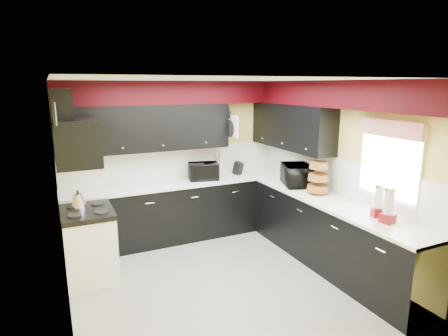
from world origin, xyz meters
The scene contains 35 objects.
ground centered at (0.00, 0.00, 0.00)m, with size 3.60×3.60×0.00m, color gray.
wall_back centered at (0.00, 1.80, 1.25)m, with size 3.60×0.06×2.50m, color #E0C666.
wall_right centered at (1.80, 0.00, 1.25)m, with size 0.06×3.60×2.50m, color #E0C666.
wall_left centered at (-1.80, 0.00, 1.25)m, with size 0.06×3.60×2.50m, color #E0C666.
ceiling centered at (0.00, 0.00, 2.50)m, with size 3.60×3.60×0.06m, color white.
cab_back centered at (0.00, 1.50, 0.45)m, with size 3.60×0.60×0.90m, color black.
cab_right centered at (1.50, -0.30, 0.45)m, with size 0.60×3.00×0.90m, color black.
counter_back centered at (0.00, 1.50, 0.92)m, with size 3.62×0.64×0.04m, color white.
counter_right centered at (1.50, -0.30, 0.92)m, with size 0.64×3.02×0.04m, color white.
splash_back centered at (0.00, 1.79, 1.19)m, with size 3.60×0.02×0.50m, color white.
splash_right centered at (1.79, 0.00, 1.19)m, with size 0.02×3.60×0.50m, color white.
upper_back centered at (-0.50, 1.62, 1.80)m, with size 2.60×0.35×0.70m, color black.
upper_right centered at (1.62, 0.90, 1.80)m, with size 0.35×1.80×0.70m, color black.
soffit_back centered at (0.00, 1.62, 2.33)m, with size 3.60×0.36×0.35m, color black.
soffit_right centered at (1.62, -0.18, 2.33)m, with size 0.36×3.24×0.35m, color black.
stove centered at (-1.50, 0.75, 0.43)m, with size 0.60×0.75×0.86m, color white.
cooktop centered at (-1.50, 0.75, 0.89)m, with size 0.62×0.77×0.06m, color black.
hood centered at (-1.55, 0.75, 1.78)m, with size 0.50×0.78×0.55m, color black.
hood_duct centered at (-1.68, 0.75, 2.20)m, with size 0.24×0.40×0.40m, color black.
window centered at (1.79, -0.90, 1.55)m, with size 0.03×0.86×0.96m, color white, non-canonical shape.
valance centered at (1.73, -0.90, 1.95)m, with size 0.04×0.88×0.20m, color red.
pan_top centered at (0.82, 1.55, 2.00)m, with size 0.03×0.22×0.40m, color black, non-canonical shape.
pan_mid centered at (0.82, 1.42, 1.75)m, with size 0.03×0.28×0.46m, color black, non-canonical shape.
pan_low centered at (0.82, 1.68, 1.72)m, with size 0.03×0.24×0.42m, color black, non-canonical shape.
cut_board centered at (0.83, 1.30, 1.80)m, with size 0.03×0.26×0.35m, color white.
baskets centered at (1.52, 0.05, 1.18)m, with size 0.27×0.27×0.50m, color brown, non-canonical shape.
clock centered at (-1.77, 0.25, 2.15)m, with size 0.03×0.30×0.30m, color black, non-canonical shape.
deco_plate centered at (1.77, -0.35, 2.25)m, with size 0.03×0.24×0.24m, color white, non-canonical shape.
toaster_oven centered at (0.37, 1.48, 1.08)m, with size 0.47×0.39×0.27m, color black.
microwave centered at (1.52, 0.55, 1.10)m, with size 0.57×0.39×0.32m, color black.
utensil_crock centered at (0.63, 1.53, 1.02)m, with size 0.16×0.16×0.17m, color silver.
knife_block centered at (1.02, 1.54, 1.05)m, with size 0.10×0.14×0.22m, color black.
kettle centered at (-1.58, 0.93, 1.00)m, with size 0.19×0.19×0.17m, color #B1B1B6, non-canonical shape.
dispenser_a centered at (1.54, -1.01, 1.11)m, with size 0.13×0.13×0.35m, color #590803, non-canonical shape.
dispenser_b centered at (1.49, -1.19, 1.13)m, with size 0.14×0.14×0.37m, color #58050B, non-canonical shape.
Camera 1 is at (-1.83, -3.99, 2.45)m, focal length 30.00 mm.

